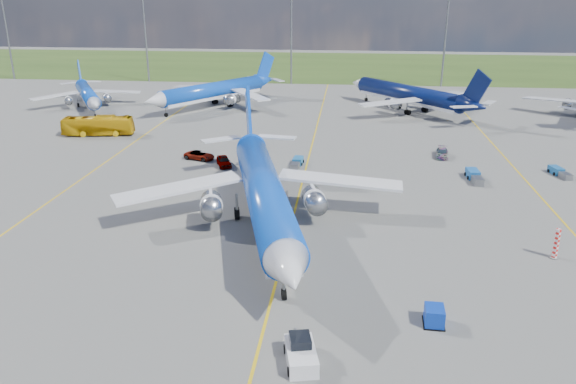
# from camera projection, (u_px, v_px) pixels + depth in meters

# --- Properties ---
(ground) EXTENTS (400.00, 400.00, 0.00)m
(ground) POSITION_uv_depth(u_px,v_px,m) (275.00, 284.00, 49.14)
(ground) COLOR #5B5B58
(ground) RESTS_ON ground
(grass_strip) EXTENTS (400.00, 80.00, 0.01)m
(grass_strip) POSITION_uv_depth(u_px,v_px,m) (333.00, 66.00, 189.32)
(grass_strip) COLOR #2D4719
(grass_strip) RESTS_ON ground
(taxiway_lines) EXTENTS (60.25, 160.00, 0.02)m
(taxiway_lines) POSITION_uv_depth(u_px,v_px,m) (303.00, 182.00, 75.01)
(taxiway_lines) COLOR gold
(taxiway_lines) RESTS_ON ground
(floodlight_masts) EXTENTS (202.20, 0.50, 22.70)m
(floodlight_masts) POSITION_uv_depth(u_px,v_px,m) (367.00, 37.00, 146.64)
(floodlight_masts) COLOR slate
(floodlight_masts) RESTS_ON ground
(warning_post) EXTENTS (0.50, 0.50, 3.00)m
(warning_post) POSITION_uv_depth(u_px,v_px,m) (556.00, 244.00, 53.46)
(warning_post) COLOR red
(warning_post) RESTS_ON ground
(bg_jet_nw) EXTENTS (38.04, 40.72, 8.54)m
(bg_jet_nw) POSITION_uv_depth(u_px,v_px,m) (89.00, 108.00, 122.05)
(bg_jet_nw) COLOR blue
(bg_jet_nw) RESTS_ON ground
(bg_jet_nnw) EXTENTS (46.69, 49.26, 10.28)m
(bg_jet_nnw) POSITION_uv_depth(u_px,v_px,m) (214.00, 107.00, 122.73)
(bg_jet_nnw) COLOR blue
(bg_jet_nnw) RESTS_ON ground
(bg_jet_n) EXTENTS (48.77, 50.15, 10.45)m
(bg_jet_n) POSITION_uv_depth(u_px,v_px,m) (407.00, 111.00, 118.62)
(bg_jet_n) COLOR #071342
(bg_jet_n) RESTS_ON ground
(main_airliner) EXTENTS (44.85, 52.59, 11.88)m
(main_airliner) POSITION_uv_depth(u_px,v_px,m) (265.00, 228.00, 60.81)
(main_airliner) COLOR blue
(main_airliner) RESTS_ON ground
(pushback_tug) EXTENTS (2.75, 5.44, 1.80)m
(pushback_tug) POSITION_uv_depth(u_px,v_px,m) (301.00, 353.00, 38.65)
(pushback_tug) COLOR silver
(pushback_tug) RESTS_ON ground
(uld_container) EXTENTS (1.52, 1.87, 1.45)m
(uld_container) POSITION_uv_depth(u_px,v_px,m) (434.00, 316.00, 43.07)
(uld_container) COLOR #0C32A8
(uld_container) RESTS_ON ground
(apron_bus) EXTENTS (12.58, 4.90, 3.42)m
(apron_bus) POSITION_uv_depth(u_px,v_px,m) (98.00, 126.00, 98.68)
(apron_bus) COLOR gold
(apron_bus) RESTS_ON ground
(service_car_a) EXTENTS (3.28, 4.74, 1.50)m
(service_car_a) POSITION_uv_depth(u_px,v_px,m) (224.00, 161.00, 81.68)
(service_car_a) COLOR #999999
(service_car_a) RESTS_ON ground
(service_car_b) EXTENTS (5.14, 3.53, 1.31)m
(service_car_b) POSITION_uv_depth(u_px,v_px,m) (199.00, 155.00, 84.84)
(service_car_b) COLOR #999999
(service_car_b) RESTS_ON ground
(service_car_c) EXTENTS (2.47, 4.76, 1.32)m
(service_car_c) POSITION_uv_depth(u_px,v_px,m) (442.00, 153.00, 86.09)
(service_car_c) COLOR #999999
(service_car_c) RESTS_ON ground
(baggage_tug_w) EXTENTS (1.56, 5.18, 1.15)m
(baggage_tug_w) POSITION_uv_depth(u_px,v_px,m) (474.00, 176.00, 75.77)
(baggage_tug_w) COLOR #1B59A4
(baggage_tug_w) RESTS_ON ground
(baggage_tug_c) EXTENTS (1.59, 4.62, 1.02)m
(baggage_tug_c) POSITION_uv_depth(u_px,v_px,m) (297.00, 163.00, 81.93)
(baggage_tug_c) COLOR #195C97
(baggage_tug_c) RESTS_ON ground
(baggage_tug_e) EXTENTS (2.13, 4.56, 0.99)m
(baggage_tug_e) POSITION_uv_depth(u_px,v_px,m) (559.00, 172.00, 77.61)
(baggage_tug_e) COLOR #17538C
(baggage_tug_e) RESTS_ON ground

